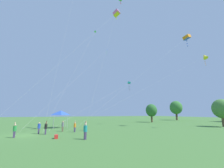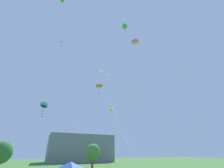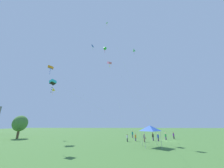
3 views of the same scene
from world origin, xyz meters
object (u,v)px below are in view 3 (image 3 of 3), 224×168
Objects in this scene: kite_pink_box_0 at (110,63)px; kite_cyan_box_5 at (53,82)px; cooler_box at (145,138)px; kite_green_diamond_6 at (134,50)px; kite_blue_delta_2 at (95,49)px; kite_orange_box_4 at (51,68)px; person_white_shirt at (127,138)px; kite_green_delta_3 at (109,29)px; festival_tent at (150,128)px; person_purple_shirt at (174,135)px; person_blue_shirt at (158,137)px; person_grey_shirt at (144,138)px; person_teal_shirt at (132,134)px; person_orange_shirt at (136,137)px; kite_yellow_diamond_1 at (53,89)px; person_green_shirt at (166,136)px; person_black_shirt at (153,137)px; kite_green_diamond_7 at (105,48)px.

kite_cyan_box_5 is (-12.01, 9.24, -9.85)m from kite_pink_box_0.
cooler_box is 24.37m from kite_green_diamond_6.
kite_blue_delta_2 is at bearing 169.02° from kite_pink_box_0.
person_white_shirt is at bearing -98.86° from kite_orange_box_4.
person_white_shirt is at bearing -22.06° from kite_green_delta_3.
festival_tent reaches higher than person_purple_shirt.
kite_green_delta_3 is (-0.70, -2.91, 4.25)m from kite_blue_delta_2.
person_blue_shirt is at bearing -47.41° from kite_green_delta_3.
kite_cyan_box_5 is at bearing -134.68° from person_grey_shirt.
festival_tent reaches higher than person_blue_shirt.
kite_blue_delta_2 is at bearing 95.56° from festival_tent.
kite_green_delta_3 is 21.81m from kite_orange_box_4.
festival_tent is at bearing 48.53° from person_teal_shirt.
festival_tent is 2.27× the size of person_white_shirt.
kite_orange_box_4 reaches higher than person_orange_shirt.
kite_green_delta_3 is at bearing 20.69° from person_purple_shirt.
kite_green_delta_3 is at bearing -129.52° from kite_yellow_diamond_1.
kite_green_delta_3 reaches higher than person_green_shirt.
cooler_box is at bearing -116.94° from person_black_shirt.
person_grey_shirt is 0.06× the size of kite_green_diamond_6.
person_green_shirt is at bearing -54.43° from kite_blue_delta_2.
person_purple_shirt is at bearing -71.73° from kite_green_diamond_6.
kite_yellow_diamond_1 is at bearing 1.71° from kite_orange_box_4.
person_teal_shirt is at bearing -18.03° from kite_green_delta_3.
kite_yellow_diamond_1 is 27.12m from kite_green_diamond_6.
kite_green_delta_3 reaches higher than person_teal_shirt.
person_purple_shirt is 1.20× the size of person_white_shirt.
person_blue_shirt is at bearing 77.64° from person_teal_shirt.
kite_cyan_box_5 reaches higher than person_blue_shirt.
kite_green_diamond_6 reaches higher than person_blue_shirt.
person_orange_shirt is 0.07× the size of kite_green_delta_3.
kite_orange_box_4 is at bearing -178.29° from kite_yellow_diamond_1.
person_black_shirt is 23.18m from kite_blue_delta_2.
person_purple_shirt is 7.17m from person_blue_shirt.
person_blue_shirt is 25.51m from kite_green_delta_3.
person_grey_shirt is at bearing -0.71° from festival_tent.
kite_orange_box_4 reaches higher than person_green_shirt.
cooler_box is 7.94m from person_white_shirt.
person_white_shirt is 18.75m from kite_cyan_box_5.
person_black_shirt is (8.72, -2.53, -2.02)m from festival_tent.
kite_green_diamond_6 is (2.88, -3.02, 23.49)m from person_white_shirt.
kite_green_diamond_7 is (-5.73, 7.59, 24.14)m from person_teal_shirt.
cooler_box is 0.40× the size of person_blue_shirt.
kite_green_diamond_6 is 0.96× the size of kite_green_diamond_7.
kite_green_diamond_6 is at bearing 53.98° from person_teal_shirt.
person_purple_shirt is at bearing 120.50° from person_teal_shirt.
person_black_shirt is at bearing -99.68° from kite_yellow_diamond_1.
kite_green_delta_3 reaches higher than kite_cyan_box_5.
person_blue_shirt is 34.10m from kite_orange_box_4.
person_teal_shirt reaches higher than person_green_shirt.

